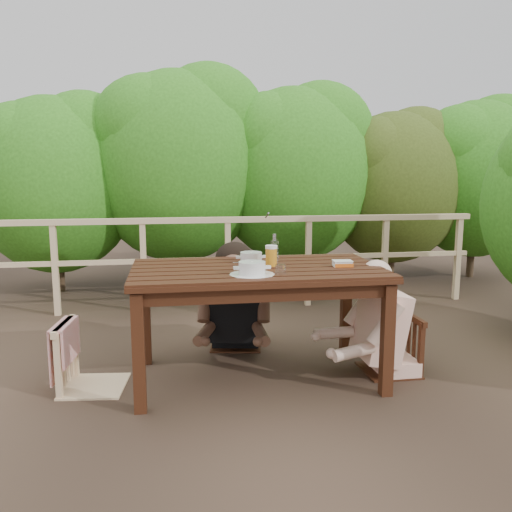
{
  "coord_description": "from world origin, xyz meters",
  "views": [
    {
      "loc": [
        -0.58,
        -3.62,
        1.51
      ],
      "look_at": [
        0.0,
        0.05,
        0.9
      ],
      "focal_mm": 36.96,
      "sensor_mm": 36.0,
      "label": 1
    }
  ],
  "objects": [
    {
      "name": "diner_right",
      "position": [
        1.04,
        -0.03,
        0.71
      ],
      "size": [
        0.71,
        0.58,
        1.41
      ],
      "primitive_type": null,
      "rotation": [
        0.0,
        0.0,
        1.58
      ],
      "color": "beige",
      "rests_on": "ground"
    },
    {
      "name": "woman",
      "position": [
        -0.06,
        0.77,
        0.71
      ],
      "size": [
        0.68,
        0.79,
        1.41
      ],
      "primitive_type": null,
      "rotation": [
        0.0,
        0.0,
        2.97
      ],
      "color": "black",
      "rests_on": "ground"
    },
    {
      "name": "ground",
      "position": [
        0.0,
        0.0,
        0.0
      ],
      "size": [
        60.0,
        60.0,
        0.0
      ],
      "primitive_type": "plane",
      "color": "#453325",
      "rests_on": "ground"
    },
    {
      "name": "table",
      "position": [
        0.0,
        0.0,
        0.41
      ],
      "size": [
        1.76,
        0.99,
        0.81
      ],
      "primitive_type": "cube",
      "color": "black",
      "rests_on": "ground"
    },
    {
      "name": "hedge_row",
      "position": [
        0.4,
        3.2,
        1.9
      ],
      "size": [
        6.6,
        1.6,
        3.8
      ],
      "primitive_type": null,
      "color": "#2B6917",
      "rests_on": "ground"
    },
    {
      "name": "beer_glass",
      "position": [
        0.11,
        0.03,
        0.9
      ],
      "size": [
        0.09,
        0.09,
        0.17
      ],
      "primitive_type": "cylinder",
      "color": "orange",
      "rests_on": "table"
    },
    {
      "name": "butter_tub",
      "position": [
        0.61,
        -0.07,
        0.84
      ],
      "size": [
        0.15,
        0.11,
        0.06
      ],
      "primitive_type": "cube",
      "rotation": [
        0.0,
        0.0,
        -0.09
      ],
      "color": "white",
      "rests_on": "table"
    },
    {
      "name": "soup_near",
      "position": [
        -0.07,
        -0.25,
        0.86
      ],
      "size": [
        0.3,
        0.3,
        0.1
      ],
      "primitive_type": "cylinder",
      "color": "silver",
      "rests_on": "table"
    },
    {
      "name": "railing",
      "position": [
        0.0,
        2.0,
        0.51
      ],
      "size": [
        5.6,
        0.1,
        1.01
      ],
      "primitive_type": "cube",
      "color": "#D3B187",
      "rests_on": "ground"
    },
    {
      "name": "bread_roll",
      "position": [
        -0.06,
        -0.2,
        0.85
      ],
      "size": [
        0.13,
        0.1,
        0.08
      ],
      "primitive_type": "ellipsoid",
      "color": "olive",
      "rests_on": "table"
    },
    {
      "name": "chair_far",
      "position": [
        -0.06,
        0.75,
        0.43
      ],
      "size": [
        0.49,
        0.49,
        0.86
      ],
      "primitive_type": "cube",
      "rotation": [
        0.0,
        0.0,
        -0.17
      ],
      "color": "black",
      "rests_on": "ground"
    },
    {
      "name": "tumbler",
      "position": [
        0.11,
        -0.27,
        0.85
      ],
      "size": [
        0.07,
        0.07,
        0.08
      ],
      "primitive_type": "cylinder",
      "color": "white",
      "rests_on": "table"
    },
    {
      "name": "chair_right",
      "position": [
        1.01,
        -0.03,
        0.41
      ],
      "size": [
        0.41,
        0.41,
        0.82
      ],
      "primitive_type": "cube",
      "rotation": [
        0.0,
        0.0,
        -1.56
      ],
      "color": "black",
      "rests_on": "ground"
    },
    {
      "name": "soup_far",
      "position": [
        -0.01,
        0.21,
        0.86
      ],
      "size": [
        0.27,
        0.27,
        0.09
      ],
      "primitive_type": "cylinder",
      "color": "silver",
      "rests_on": "table"
    },
    {
      "name": "bottle",
      "position": [
        0.14,
        0.08,
        0.93
      ],
      "size": [
        0.06,
        0.06,
        0.24
      ],
      "primitive_type": "cylinder",
      "color": "silver",
      "rests_on": "table"
    },
    {
      "name": "chair_left",
      "position": [
        -1.15,
        0.02,
        0.44
      ],
      "size": [
        0.49,
        0.49,
        0.89
      ],
      "primitive_type": "cube",
      "rotation": [
        0.0,
        0.0,
        1.46
      ],
      "color": "#D3B187",
      "rests_on": "ground"
    }
  ]
}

